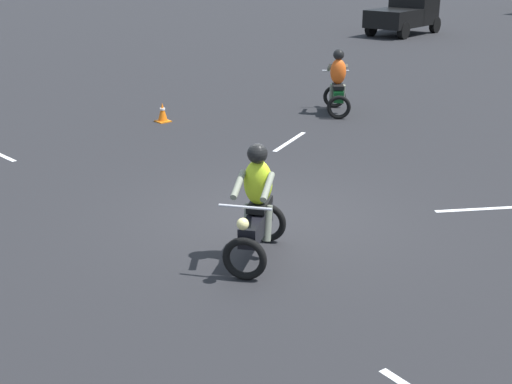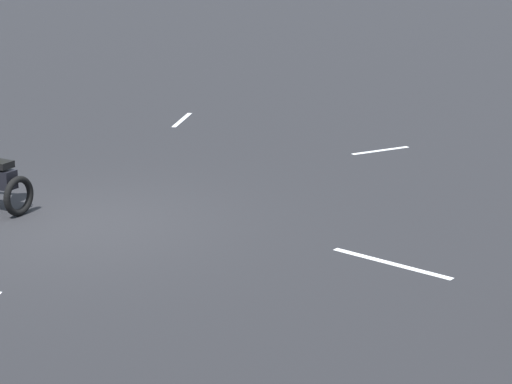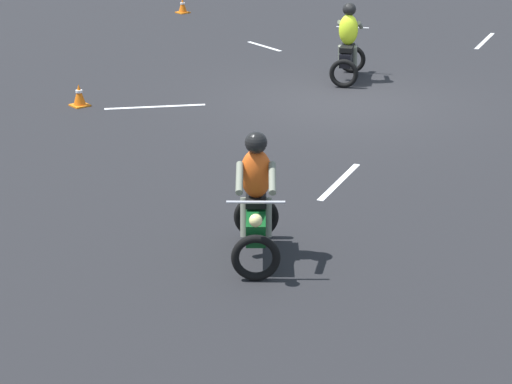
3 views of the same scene
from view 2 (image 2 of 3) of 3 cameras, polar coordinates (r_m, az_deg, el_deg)
name	(u,v)px [view 2 (image 2 of 3)]	position (r m, az deg, el deg)	size (l,w,h in m)	color
ground_plane	(79,224)	(14.56, -10.10, -1.79)	(120.00, 120.00, 0.00)	black
lane_stripe_nw	(391,263)	(12.86, 7.74, -4.06)	(0.10, 1.75, 0.01)	silver
lane_stripe_w	(381,150)	(18.78, 7.13, 2.37)	(0.10, 1.26, 0.01)	silver
lane_stripe_sw	(182,120)	(21.41, -4.25, 4.14)	(0.10, 1.48, 0.01)	silver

